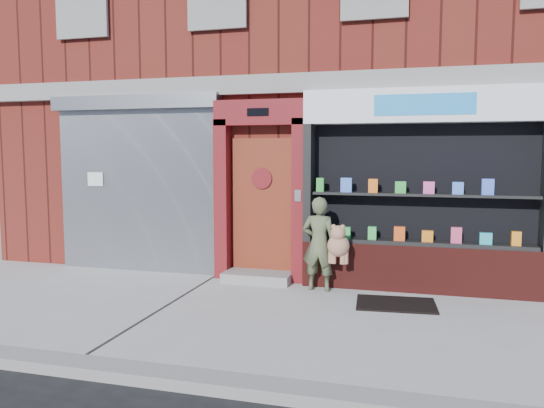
% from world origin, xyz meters
% --- Properties ---
extents(ground, '(80.00, 80.00, 0.00)m').
position_xyz_m(ground, '(0.00, 0.00, 0.00)').
color(ground, '#9E9E99').
rests_on(ground, ground).
extents(curb, '(60.00, 0.30, 0.12)m').
position_xyz_m(curb, '(0.00, -2.15, 0.06)').
color(curb, gray).
rests_on(curb, ground).
extents(building, '(12.00, 8.16, 8.00)m').
position_xyz_m(building, '(-0.00, 5.99, 4.00)').
color(building, '#5E1B15').
rests_on(building, ground).
extents(shutter_bay, '(3.10, 0.30, 3.04)m').
position_xyz_m(shutter_bay, '(-3.00, 1.93, 1.72)').
color(shutter_bay, gray).
rests_on(shutter_bay, ground).
extents(red_door_bay, '(1.52, 0.58, 2.90)m').
position_xyz_m(red_door_bay, '(-0.75, 1.86, 1.46)').
color(red_door_bay, '#601015').
rests_on(red_door_bay, ground).
extents(pharmacy_bay, '(3.50, 0.41, 3.00)m').
position_xyz_m(pharmacy_bay, '(1.75, 1.81, 1.37)').
color(pharmacy_bay, '#511713').
rests_on(pharmacy_bay, ground).
extents(woman, '(0.74, 0.48, 1.42)m').
position_xyz_m(woman, '(0.34, 1.40, 0.71)').
color(woman, '#505A3B').
rests_on(woman, ground).
extents(doormat, '(1.11, 0.82, 0.03)m').
position_xyz_m(doormat, '(1.45, 0.93, 0.01)').
color(doormat, black).
rests_on(doormat, ground).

